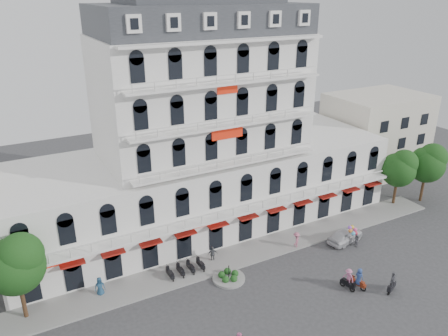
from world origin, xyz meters
TOP-DOWN VIEW (x-y plane):
  - ground at (0.00, 0.00)m, footprint 120.00×120.00m
  - sidewalk at (0.00, 9.00)m, footprint 53.00×4.00m
  - main_building at (0.00, 18.00)m, footprint 45.00×15.00m
  - flank_building_east at (30.00, 20.00)m, footprint 14.00×10.00m
  - traffic_island at (-3.00, 6.00)m, footprint 3.20×3.20m
  - parked_scooter_row at (-6.35, 8.80)m, footprint 4.40×1.80m
  - tree_west_inner at (-20.95, 9.48)m, footprint 4.76×4.76m
  - tree_east_inner at (24.05, 9.98)m, footprint 4.40×4.37m
  - tree_east_outer at (28.05, 8.98)m, footprint 4.65×4.65m
  - parked_car at (11.85, 5.94)m, footprint 4.98×2.83m
  - rider_east at (7.16, -0.97)m, footprint 0.73×1.68m
  - rider_northeast at (9.51, -2.84)m, footprint 1.62×0.90m
  - rider_center at (6.18, -0.57)m, footprint 0.87×1.69m
  - pedestrian_left at (-14.61, 9.50)m, footprint 1.03×0.77m
  - pedestrian_mid at (-2.99, 9.50)m, footprint 1.10×0.70m
  - pedestrian_right at (6.20, 7.47)m, footprint 1.39×1.34m
  - balloon_vendor at (12.00, 4.71)m, footprint 1.30×1.23m

SIDE VIEW (x-z plane):
  - ground at x=0.00m, z-range 0.00..0.00m
  - parked_scooter_row at x=-6.35m, z-range -0.55..0.55m
  - sidewalk at x=0.00m, z-range 0.00..0.16m
  - traffic_island at x=-3.00m, z-range -0.54..1.06m
  - parked_car at x=11.85m, z-range 0.00..1.60m
  - pedestrian_mid at x=-2.99m, z-range 0.00..1.74m
  - pedestrian_left at x=-14.61m, z-range 0.00..1.90m
  - pedestrian_right at x=6.20m, z-range 0.00..1.90m
  - rider_northeast at x=9.51m, z-range -0.02..2.17m
  - rider_east at x=7.16m, z-range 0.00..2.18m
  - rider_center at x=6.18m, z-range 0.07..2.29m
  - balloon_vendor at x=12.00m, z-range 0.09..2.54m
  - tree_east_inner at x=24.05m, z-range 1.43..9.00m
  - tree_east_outer at x=28.05m, z-range 1.52..9.58m
  - tree_west_inner at x=-20.95m, z-range 1.56..9.81m
  - flank_building_east at x=30.00m, z-range 0.00..12.00m
  - main_building at x=0.00m, z-range -2.94..22.86m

